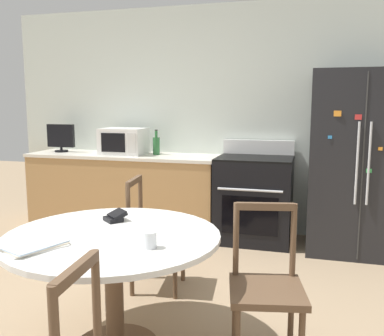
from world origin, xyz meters
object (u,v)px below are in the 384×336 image
at_px(counter_bottle, 156,145).
at_px(refrigerator, 358,163).
at_px(wallet, 115,217).
at_px(microwave, 124,141).
at_px(candle_glass, 149,241).
at_px(dining_chair_right, 266,288).
at_px(dining_chair_far, 154,236).
at_px(countertop_tv, 61,137).
at_px(oven_range, 254,198).

bearing_deg(counter_bottle, refrigerator, -3.67).
bearing_deg(refrigerator, wallet, -129.54).
xyz_separation_m(microwave, candle_glass, (1.31, -2.52, -0.28)).
bearing_deg(dining_chair_right, microwave, -61.08).
xyz_separation_m(refrigerator, dining_chair_far, (-1.64, -1.39, -0.47)).
relative_size(refrigerator, countertop_tv, 5.13).
xyz_separation_m(refrigerator, counter_bottle, (-2.19, 0.14, 0.11)).
bearing_deg(dining_chair_right, countertop_tv, -50.85).
bearing_deg(dining_chair_far, wallet, -9.40).
relative_size(countertop_tv, dining_chair_far, 0.39).
distance_m(refrigerator, oven_range, 1.12).
height_order(counter_bottle, candle_glass, counter_bottle).
distance_m(dining_chair_far, candle_glass, 1.18).
distance_m(refrigerator, countertop_tv, 3.42).
height_order(refrigerator, oven_range, refrigerator).
xyz_separation_m(dining_chair_far, candle_glass, (0.38, -1.07, 0.33)).
relative_size(refrigerator, dining_chair_right, 2.00).
bearing_deg(dining_chair_far, counter_bottle, -167.25).
xyz_separation_m(microwave, dining_chair_far, (0.92, -1.45, -0.62)).
bearing_deg(countertop_tv, dining_chair_right, -38.99).
bearing_deg(dining_chair_right, counter_bottle, -68.10).
height_order(counter_bottle, dining_chair_right, counter_bottle).
bearing_deg(refrigerator, dining_chair_right, -107.53).
bearing_deg(oven_range, microwave, 179.43).
bearing_deg(candle_glass, wallet, 133.30).
xyz_separation_m(oven_range, microwave, (-1.53, 0.02, 0.58)).
relative_size(oven_range, candle_glass, 12.03).
height_order(countertop_tv, dining_chair_right, countertop_tv).
height_order(microwave, counter_bottle, microwave).
height_order(microwave, dining_chair_right, microwave).
height_order(oven_range, counter_bottle, counter_bottle).
xyz_separation_m(counter_bottle, candle_glass, (0.93, -2.60, -0.24)).
distance_m(refrigerator, counter_bottle, 2.20).
bearing_deg(dining_chair_right, candle_glass, 17.25).
distance_m(dining_chair_far, wallet, 0.71).
relative_size(microwave, wallet, 2.89).
distance_m(candle_glass, wallet, 0.60).
relative_size(dining_chair_far, candle_glass, 10.05).
bearing_deg(microwave, oven_range, -0.57).
distance_m(oven_range, wallet, 2.19).
relative_size(countertop_tv, dining_chair_right, 0.39).
height_order(dining_chair_far, dining_chair_right, same).
relative_size(oven_range, microwave, 2.15).
relative_size(refrigerator, candle_glass, 20.15).
relative_size(countertop_tv, counter_bottle, 1.22).
distance_m(counter_bottle, dining_chair_right, 2.79).
height_order(oven_range, wallet, oven_range).
height_order(counter_bottle, dining_chair_far, counter_bottle).
bearing_deg(countertop_tv, wallet, -50.49).
bearing_deg(candle_glass, dining_chair_right, 29.11).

